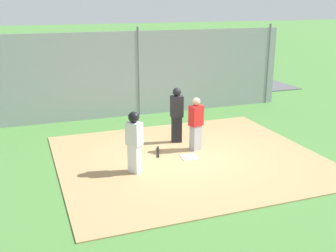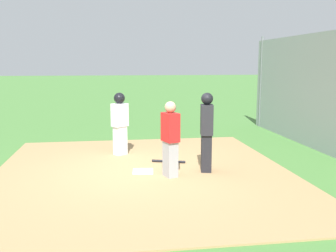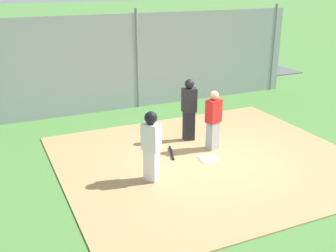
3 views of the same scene
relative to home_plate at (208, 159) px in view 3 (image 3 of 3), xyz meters
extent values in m
plane|color=#477A38|center=(0.00, 0.00, -0.04)|extent=(140.00, 140.00, 0.00)
cube|color=#A88456|center=(0.00, 0.00, -0.03)|extent=(7.20, 6.40, 0.03)
cube|color=white|center=(0.00, 0.00, 0.00)|extent=(0.48, 0.48, 0.02)
cube|color=#9E9EA3|center=(-0.43, -0.54, 0.36)|extent=(0.36, 0.31, 0.75)
cube|color=red|center=(-0.43, -0.54, 1.04)|extent=(0.44, 0.37, 0.59)
sphere|color=tan|center=(-0.43, -0.54, 1.45)|extent=(0.23, 0.23, 0.23)
cube|color=black|center=(-0.15, -1.37, 0.40)|extent=(0.34, 0.27, 0.82)
cube|color=#232328|center=(-0.15, -1.37, 1.13)|extent=(0.42, 0.33, 0.65)
sphere|color=black|center=(-0.15, -1.37, 1.59)|extent=(0.26, 0.26, 0.26)
cube|color=silver|center=(1.70, 0.44, 0.36)|extent=(0.35, 0.37, 0.74)
cube|color=silver|center=(1.70, 0.44, 1.03)|extent=(0.43, 0.46, 0.59)
sphere|color=tan|center=(1.70, 0.44, 1.44)|extent=(0.23, 0.23, 0.23)
sphere|color=black|center=(1.70, 0.44, 1.46)|extent=(0.28, 0.28, 0.28)
cylinder|color=black|center=(0.70, -0.67, 0.02)|extent=(0.31, 0.78, 0.06)
cube|color=#93999E|center=(0.00, -4.94, 1.56)|extent=(12.00, 0.05, 3.20)
cylinder|color=slate|center=(-5.70, -4.94, 1.64)|extent=(0.10, 0.10, 3.35)
cylinder|color=slate|center=(0.00, -4.94, 1.64)|extent=(0.10, 0.10, 3.35)
cube|color=#515156|center=(0.00, -9.31, -0.02)|extent=(18.00, 5.20, 0.04)
cube|color=#B2B2B7|center=(-3.26, -9.44, 0.40)|extent=(4.41, 2.33, 0.64)
cube|color=#97979C|center=(-3.41, -9.42, 1.00)|extent=(2.53, 1.90, 0.56)
cylinder|color=black|center=(-1.78, -8.81, 0.30)|extent=(0.62, 0.27, 0.60)
cylinder|color=black|center=(-2.05, -10.49, 0.30)|extent=(0.62, 0.27, 0.60)
cylinder|color=black|center=(-4.48, -8.39, 0.30)|extent=(0.62, 0.27, 0.60)
cylinder|color=black|center=(-4.74, -10.07, 0.30)|extent=(0.62, 0.27, 0.60)
cube|color=maroon|center=(2.91, -9.09, 0.40)|extent=(4.35, 2.10, 0.64)
cube|color=maroon|center=(3.06, -9.11, 1.00)|extent=(2.45, 1.78, 0.56)
cylinder|color=black|center=(1.47, -9.81, 0.30)|extent=(0.61, 0.24, 0.60)
cylinder|color=black|center=(1.64, -8.11, 0.30)|extent=(0.61, 0.24, 0.60)
cylinder|color=black|center=(4.19, -10.07, 0.30)|extent=(0.61, 0.24, 0.60)
cylinder|color=black|center=(4.24, -8.19, 0.30)|extent=(0.62, 0.26, 0.60)
cylinder|color=black|center=(4.01, -9.88, 0.30)|extent=(0.62, 0.26, 0.60)
camera|label=1|loc=(4.27, 9.88, 4.22)|focal=43.73mm
camera|label=2|loc=(-8.14, 0.67, 2.33)|focal=41.24mm
camera|label=3|loc=(4.78, 8.06, 4.26)|focal=43.86mm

